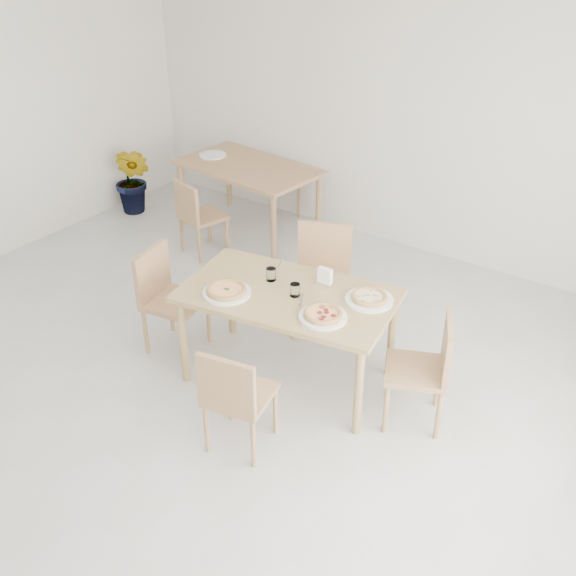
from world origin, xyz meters
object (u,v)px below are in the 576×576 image
Objects in this scene: tumbler_a at (295,290)px; plate_empty at (212,155)px; chair_back_n at (298,171)px; chair_north at (322,270)px; main_table at (288,303)px; tumbler_b at (271,274)px; chair_east at (428,365)px; chair_south at (235,394)px; pizza_mushroom at (369,297)px; plate_margherita at (227,293)px; chair_west at (166,293)px; second_table at (248,173)px; pizza_margherita at (227,290)px; napkin_holder at (325,277)px; potted_plant at (133,180)px; chair_back_s at (197,213)px; plate_pepperoni at (323,317)px; pizza_pepperoni at (323,314)px; plate_mushroom at (369,300)px.

plate_empty is at bearing 141.62° from tumbler_a.
chair_north is at bearing -53.27° from chair_back_n.
tumbler_b reaches higher than main_table.
chair_north is 1.10× the size of chair_east.
tumbler_b is at bearing 162.92° from tumbler_a.
chair_south reaches higher than pizza_mushroom.
plate_margherita is 3.55× the size of tumbler_b.
chair_west is 0.55× the size of second_table.
chair_south is at bearing -108.14° from pizza_mushroom.
chair_back_n is (-1.58, 1.95, -0.07)m from chair_north.
pizza_margherita is at bearing -66.76° from chair_back_n.
napkin_holder reaches higher than potted_plant.
pizza_margherita is 0.42× the size of chair_back_n.
potted_plant is at bearing -132.38° from chair_east.
plate_margherita is 1.06× the size of pizza_mushroom.
chair_north is at bearing -176.26° from chair_back_s.
pizza_mushroom is at bearing 27.75° from tumbler_a.
second_table is at bearing -65.23° from chair_south.
plate_margherita reaches higher than main_table.
plate_empty reaches higher than main_table.
pizza_mushroom is 1.11× the size of plate_empty.
pizza_margherita is (-0.73, -0.13, 0.02)m from plate_pepperoni.
napkin_holder is 3.00m from plate_empty.
pizza_pepperoni is at bearing -97.12° from chair_west.
pizza_margherita reaches higher than potted_plant.
chair_east is 1.04× the size of chair_back_s.
tumbler_b reaches higher than potted_plant.
pizza_pepperoni is at bearing -111.28° from plate_mushroom.
chair_north reaches higher than plate_mushroom.
tumbler_b is at bearing -80.93° from chair_west.
tumbler_b is 0.40m from napkin_holder.
chair_west is 2.27m from second_table.
chair_north reaches higher than chair_south.
chair_north is at bearing 143.54° from plate_mushroom.
pizza_pepperoni is 3.03m from second_table.
potted_plant is at bearing 155.42° from pizza_pepperoni.
plate_margherita is at bearing -98.47° from chair_east.
tumbler_a is at bearing -38.38° from plate_empty.
chair_north reaches higher than chair_back_n.
tumbler_b is at bearing -167.70° from pizza_mushroom.
tumbler_a is (-0.46, -0.24, 0.04)m from plate_mushroom.
chair_back_n is at bearing 39.79° from potted_plant.
chair_south is at bearing -63.57° from chair_back_n.
plate_pepperoni is at bearing -111.28° from plate_mushroom.
chair_south is at bearing -102.24° from chair_north.
napkin_holder reaches higher than chair_back_s.
chair_east reaches higher than plate_mushroom.
plate_pepperoni is 1.11× the size of plate_empty.
plate_mushroom is 0.43× the size of chair_back_s.
pizza_margherita is 0.72m from napkin_holder.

